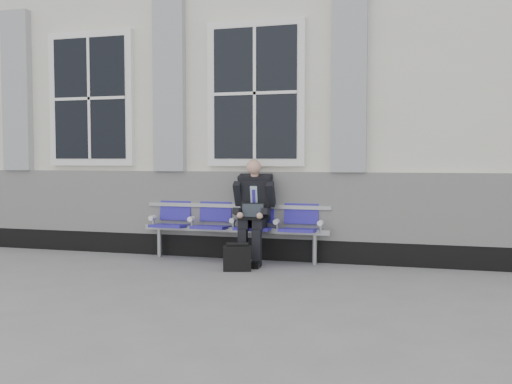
% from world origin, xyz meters
% --- Properties ---
extents(ground, '(70.00, 70.00, 0.00)m').
position_xyz_m(ground, '(0.00, 0.00, 0.00)').
color(ground, slate).
rests_on(ground, ground).
extents(station_building, '(14.40, 4.40, 4.49)m').
position_xyz_m(station_building, '(-0.02, 3.47, 2.22)').
color(station_building, silver).
rests_on(station_building, ground).
extents(bench, '(2.60, 0.47, 0.91)m').
position_xyz_m(bench, '(0.09, 1.32, 0.55)').
color(bench, '#9EA0A3').
rests_on(bench, ground).
extents(businessman, '(0.55, 0.74, 1.36)m').
position_xyz_m(businessman, '(0.40, 1.19, 0.74)').
color(businessman, black).
rests_on(businessman, ground).
extents(briefcase, '(0.37, 0.23, 0.35)m').
position_xyz_m(briefcase, '(0.35, 0.62, 0.16)').
color(briefcase, black).
rests_on(briefcase, ground).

